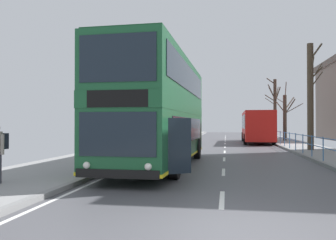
{
  "coord_description": "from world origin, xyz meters",
  "views": [
    {
      "loc": [
        0.1,
        -5.84,
        1.81
      ],
      "look_at": [
        -2.25,
        8.18,
        1.98
      ],
      "focal_mm": 37.1,
      "sensor_mm": 36.0,
      "label": 1
    }
  ],
  "objects_px": {
    "double_decker_bus_main": "(160,110)",
    "bare_tree_far_00": "(311,95)",
    "bare_tree_far_01": "(285,116)",
    "background_bus_far_lane": "(257,126)",
    "bare_tree_far_02": "(275,107)"
  },
  "relations": [
    {
      "from": "background_bus_far_lane",
      "to": "bare_tree_far_01",
      "type": "distance_m",
      "value": 3.95
    },
    {
      "from": "double_decker_bus_main",
      "to": "bare_tree_far_00",
      "type": "xyz_separation_m",
      "value": [
        8.21,
        9.14,
        1.29
      ]
    },
    {
      "from": "bare_tree_far_01",
      "to": "bare_tree_far_02",
      "type": "bearing_deg",
      "value": 92.86
    },
    {
      "from": "double_decker_bus_main",
      "to": "bare_tree_far_00",
      "type": "distance_m",
      "value": 12.35
    },
    {
      "from": "double_decker_bus_main",
      "to": "background_bus_far_lane",
      "type": "distance_m",
      "value": 20.36
    },
    {
      "from": "bare_tree_far_00",
      "to": "bare_tree_far_02",
      "type": "xyz_separation_m",
      "value": [
        0.2,
        18.24,
        0.12
      ]
    },
    {
      "from": "bare_tree_far_00",
      "to": "bare_tree_far_01",
      "type": "bearing_deg",
      "value": 87.87
    },
    {
      "from": "bare_tree_far_00",
      "to": "background_bus_far_lane",
      "type": "bearing_deg",
      "value": 103.63
    },
    {
      "from": "background_bus_far_lane",
      "to": "bare_tree_far_00",
      "type": "bearing_deg",
      "value": -76.37
    },
    {
      "from": "double_decker_bus_main",
      "to": "background_bus_far_lane",
      "type": "relative_size",
      "value": 1.11
    },
    {
      "from": "bare_tree_far_02",
      "to": "double_decker_bus_main",
      "type": "bearing_deg",
      "value": -107.08
    },
    {
      "from": "bare_tree_far_00",
      "to": "bare_tree_far_02",
      "type": "bearing_deg",
      "value": 89.37
    },
    {
      "from": "background_bus_far_lane",
      "to": "bare_tree_far_01",
      "type": "xyz_separation_m",
      "value": [
        3.0,
        2.37,
        1.02
      ]
    },
    {
      "from": "double_decker_bus_main",
      "to": "bare_tree_far_02",
      "type": "bearing_deg",
      "value": 72.92
    },
    {
      "from": "bare_tree_far_00",
      "to": "double_decker_bus_main",
      "type": "bearing_deg",
      "value": -131.94
    }
  ]
}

